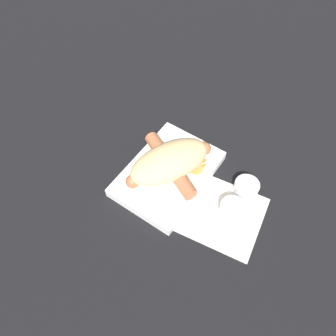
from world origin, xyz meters
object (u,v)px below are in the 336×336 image
(bread_roll, at_px, (170,162))
(condiment_cup_near, at_px, (232,210))
(food_tray, at_px, (168,174))
(condiment_cup_far, at_px, (246,188))
(sausage, at_px, (170,165))

(bread_roll, bearing_deg, condiment_cup_near, -92.24)
(food_tray, xyz_separation_m, bread_roll, (0.01, -0.00, 0.04))
(bread_roll, bearing_deg, condiment_cup_far, -70.12)
(food_tray, height_order, sausage, sausage)
(bread_roll, bearing_deg, sausage, 20.65)
(food_tray, height_order, condiment_cup_near, condiment_cup_near)
(food_tray, relative_size, sausage, 1.23)
(bread_roll, bearing_deg, food_tray, 177.01)
(food_tray, xyz_separation_m, condiment_cup_near, (-0.00, -0.16, 0.00))
(sausage, height_order, condiment_cup_near, sausage)
(condiment_cup_near, bearing_deg, food_tray, 89.79)
(food_tray, distance_m, bread_roll, 0.04)
(bread_roll, xyz_separation_m, condiment_cup_far, (0.06, -0.16, -0.04))
(food_tray, xyz_separation_m, condiment_cup_far, (0.06, -0.16, 0.00))
(food_tray, height_order, condiment_cup_far, condiment_cup_far)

